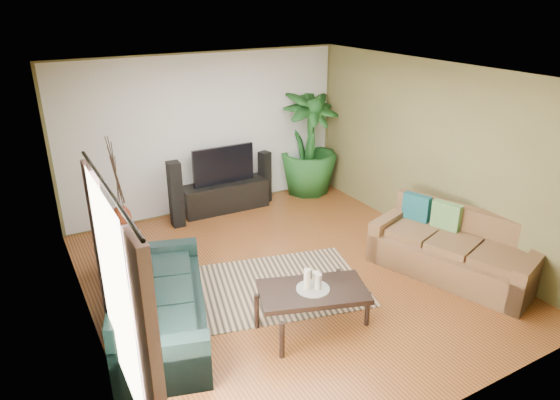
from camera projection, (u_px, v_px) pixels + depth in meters
floor at (287, 276)px, 6.80m from camera, size 5.50×5.50×0.00m
ceiling at (289, 74)px, 5.76m from camera, size 5.50×5.50×0.00m
wall_back at (206, 134)px, 8.49m from camera, size 5.00×0.00×5.00m
wall_front at (458, 287)px, 4.07m from camera, size 5.00×0.00×5.00m
wall_left at (79, 226)px, 5.14m from camera, size 0.00×5.50×5.50m
wall_right at (433, 154)px, 7.42m from camera, size 0.00×5.50×5.50m
backwall_panel at (207, 134)px, 8.48m from camera, size 4.90×0.00×4.90m
window_pane at (116, 297)px, 3.85m from camera, size 0.00×1.80×1.80m
curtain_near at (153, 381)px, 3.37m from camera, size 0.08×0.35×2.20m
curtain_far at (106, 278)px, 4.57m from camera, size 0.08×0.35×2.20m
curtain_rod at (107, 187)px, 3.53m from camera, size 0.03×1.90×0.03m
sofa_left at (161, 298)px, 5.56m from camera, size 1.52×2.33×0.85m
sofa_right at (454, 246)px, 6.70m from camera, size 1.59×2.32×0.85m
area_rug at (278, 286)px, 6.56m from camera, size 2.54×2.07×0.01m
coffee_table at (312, 308)px, 5.69m from camera, size 1.36×1.02×0.50m
candle_tray at (313, 289)px, 5.59m from camera, size 0.37×0.37×0.02m
candle_tall at (307, 279)px, 5.54m from camera, size 0.08×0.08×0.24m
candle_mid at (318, 282)px, 5.54m from camera, size 0.08×0.08×0.19m
candle_short at (315, 278)px, 5.64m from camera, size 0.08×0.08×0.15m
tv_stand at (225, 196)px, 8.80m from camera, size 1.52×0.50×0.50m
television at (224, 165)px, 8.57m from camera, size 1.11×0.06×0.65m
speaker_left at (176, 194)px, 8.07m from camera, size 0.21×0.23×1.10m
speaker_right at (265, 177)px, 9.07m from camera, size 0.21×0.22×0.94m
potted_plant at (308, 143)px, 9.30m from camera, size 1.16×1.16×1.95m
plant_pot at (307, 185)px, 9.62m from camera, size 0.36×0.36×0.28m
pedestal at (124, 237)px, 7.53m from camera, size 0.34×0.34×0.32m
vase at (122, 218)px, 7.41m from camera, size 0.29×0.29×0.41m
side_table at (122, 258)px, 6.71m from camera, size 0.65×0.65×0.55m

